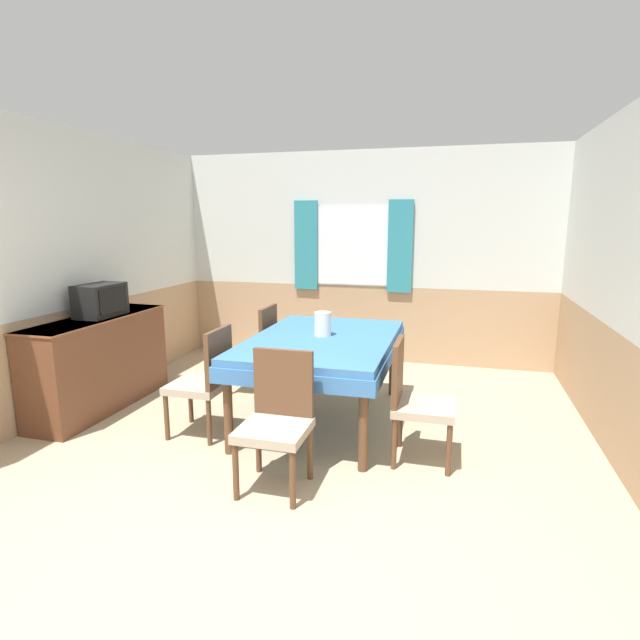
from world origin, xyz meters
TOP-DOWN VIEW (x-y plane):
  - ground_plane at (0.00, 0.00)m, footprint 16.00×16.00m
  - wall_back at (-0.01, 4.20)m, footprint 5.01×0.10m
  - wall_left at (-2.33, 2.09)m, footprint 0.05×4.57m
  - wall_right at (2.33, 2.09)m, footprint 0.05×4.57m
  - dining_table at (0.05, 2.10)m, footprint 1.23×1.84m
  - chair_left_near at (-0.80, 1.55)m, footprint 0.44×0.44m
  - chair_right_near at (0.89, 1.55)m, footprint 0.44×0.44m
  - chair_left_far at (-0.80, 2.66)m, footprint 0.44×0.44m
  - chair_head_near at (0.05, 0.95)m, footprint 0.44×0.44m
  - sideboard at (-2.07, 1.85)m, footprint 0.46×1.55m
  - tv at (-2.05, 1.91)m, footprint 0.29×0.46m
  - vase at (0.03, 2.16)m, footprint 0.15×0.15m

SIDE VIEW (x-z plane):
  - ground_plane at x=0.00m, z-range 0.00..0.00m
  - sideboard at x=-2.07m, z-range 0.01..0.89m
  - chair_left_near at x=-0.80m, z-range 0.03..0.94m
  - chair_right_near at x=0.89m, z-range 0.03..0.94m
  - chair_left_far at x=-0.80m, z-range 0.03..0.94m
  - chair_head_near at x=0.05m, z-range 0.03..0.94m
  - dining_table at x=0.05m, z-range 0.28..1.04m
  - vase at x=0.03m, z-range 0.76..0.97m
  - tv at x=-2.05m, z-range 0.88..1.18m
  - wall_left at x=-2.33m, z-range 0.00..2.60m
  - wall_right at x=2.33m, z-range 0.00..2.60m
  - wall_back at x=-0.01m, z-range 0.01..2.61m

